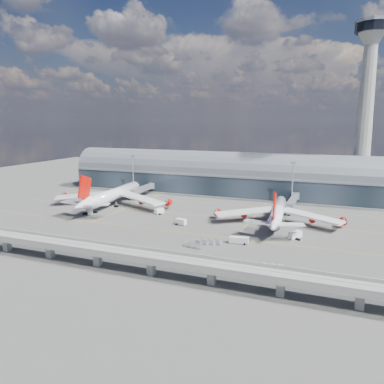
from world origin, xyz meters
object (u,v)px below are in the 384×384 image
(floodlight_mast_right, at_px, (292,183))
(service_truck_4, at_px, (159,211))
(service_truck_0, at_px, (90,211))
(service_truck_1, at_px, (181,222))
(cargo_train_2, at_px, (209,242))
(airliner_left, at_px, (112,195))
(airliner_right, at_px, (278,213))
(cargo_train_0, at_px, (193,245))
(service_truck_2, at_px, (239,240))
(service_truck_5, at_px, (137,194))
(cargo_train_1, at_px, (273,267))
(control_tower, at_px, (365,113))
(service_truck_3, at_px, (295,235))
(floodlight_mast_left, at_px, (133,174))

(floodlight_mast_right, relative_size, service_truck_4, 4.78)
(service_truck_0, xyz_separation_m, service_truck_1, (52.16, -2.10, -0.19))
(service_truck_1, bearing_deg, cargo_train_2, -122.86)
(airliner_left, bearing_deg, floodlight_mast_right, 14.35)
(airliner_right, bearing_deg, cargo_train_0, -123.53)
(service_truck_2, bearing_deg, service_truck_0, 71.96)
(service_truck_5, bearing_deg, cargo_train_2, -88.43)
(service_truck_1, relative_size, cargo_train_1, 0.75)
(control_tower, distance_m, service_truck_0, 161.25)
(service_truck_0, xyz_separation_m, service_truck_2, (83.83, -18.43, -0.22))
(floodlight_mast_right, relative_size, service_truck_1, 4.77)
(control_tower, height_order, cargo_train_0, control_tower)
(cargo_train_2, bearing_deg, service_truck_0, 91.77)
(airliner_left, distance_m, service_truck_4, 33.67)
(airliner_left, height_order, cargo_train_2, airliner_left)
(cargo_train_1, bearing_deg, service_truck_3, 2.88)
(airliner_right, relative_size, service_truck_5, 11.21)
(airliner_left, relative_size, cargo_train_0, 9.61)
(service_truck_3, bearing_deg, cargo_train_1, -62.00)
(floodlight_mast_left, relative_size, service_truck_1, 4.77)
(airliner_right, bearing_deg, floodlight_mast_left, 154.68)
(floodlight_mast_right, bearing_deg, service_truck_1, -128.54)
(service_truck_4, relative_size, cargo_train_1, 0.75)
(airliner_left, xyz_separation_m, service_truck_1, (51.26, -21.45, -4.88))
(service_truck_1, bearing_deg, service_truck_3, -78.96)
(service_truck_3, xyz_separation_m, cargo_train_1, (-3.11, -35.51, -0.73))
(airliner_left, relative_size, cargo_train_1, 10.16)
(service_truck_4, bearing_deg, service_truck_3, 9.93)
(airliner_left, relative_size, service_truck_3, 11.10)
(cargo_train_0, relative_size, cargo_train_2, 0.75)
(floodlight_mast_right, xyz_separation_m, service_truck_1, (-43.39, -54.47, -12.17))
(airliner_left, xyz_separation_m, service_truck_0, (-0.90, -19.35, -4.69))
(control_tower, bearing_deg, floodlight_mast_left, -168.28)
(control_tower, xyz_separation_m, service_truck_4, (-96.99, -67.53, -50.21))
(service_truck_4, distance_m, service_truck_5, 49.70)
(service_truck_3, distance_m, service_truck_5, 116.62)
(airliner_right, relative_size, cargo_train_0, 8.43)
(airliner_left, bearing_deg, service_truck_5, 87.21)
(service_truck_5, bearing_deg, control_tower, -30.20)
(control_tower, distance_m, cargo_train_1, 133.45)
(floodlight_mast_right, relative_size, service_truck_2, 3.32)
(floodlight_mast_left, distance_m, cargo_train_2, 109.46)
(floodlight_mast_left, bearing_deg, service_truck_4, -46.13)
(control_tower, distance_m, floodlight_mast_right, 58.76)
(floodlight_mast_left, xyz_separation_m, service_truck_1, (56.61, -54.47, -12.17))
(airliner_left, xyz_separation_m, cargo_train_2, (72.30, -43.08, -5.45))
(airliner_right, bearing_deg, cargo_train_2, -121.83)
(service_truck_5, bearing_deg, floodlight_mast_left, 100.60)
(airliner_right, bearing_deg, service_truck_4, 178.18)
(service_truck_1, relative_size, service_truck_2, 0.70)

